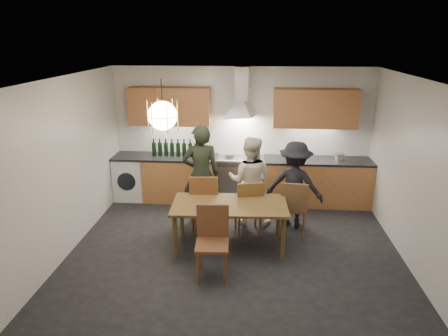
# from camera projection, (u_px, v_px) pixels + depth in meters

# --- Properties ---
(ground) EXTENTS (5.00, 5.00, 0.00)m
(ground) POSITION_uv_depth(u_px,v_px,m) (235.00, 250.00, 6.14)
(ground) COLOR black
(ground) RESTS_ON ground
(room_shell) EXTENTS (5.02, 4.52, 2.61)m
(room_shell) POSITION_uv_depth(u_px,v_px,m) (236.00, 143.00, 5.61)
(room_shell) COLOR white
(room_shell) RESTS_ON ground
(counter_run) EXTENTS (5.00, 0.62, 0.90)m
(counter_run) POSITION_uv_depth(u_px,v_px,m) (241.00, 180.00, 7.84)
(counter_run) COLOR tan
(counter_run) RESTS_ON ground
(range_stove) EXTENTS (0.90, 0.60, 0.92)m
(range_stove) POSITION_uv_depth(u_px,v_px,m) (240.00, 180.00, 7.84)
(range_stove) COLOR silver
(range_stove) RESTS_ON ground
(wall_fixtures) EXTENTS (4.30, 0.54, 1.10)m
(wall_fixtures) POSITION_uv_depth(u_px,v_px,m) (241.00, 107.00, 7.51)
(wall_fixtures) COLOR #BE7B49
(wall_fixtures) RESTS_ON ground
(pendant_lamp) EXTENTS (0.43, 0.43, 0.70)m
(pendant_lamp) POSITION_uv_depth(u_px,v_px,m) (163.00, 116.00, 5.46)
(pendant_lamp) COLOR black
(pendant_lamp) RESTS_ON ground
(dining_table) EXTENTS (1.77, 0.94, 0.73)m
(dining_table) POSITION_uv_depth(u_px,v_px,m) (230.00, 209.00, 6.04)
(dining_table) COLOR brown
(dining_table) RESTS_ON ground
(chair_back_left) EXTENTS (0.49, 0.49, 1.02)m
(chair_back_left) POSITION_uv_depth(u_px,v_px,m) (204.00, 200.00, 6.54)
(chair_back_left) COLOR brown
(chair_back_left) RESTS_ON ground
(chair_back_mid) EXTENTS (0.51, 0.51, 0.95)m
(chair_back_mid) POSITION_uv_depth(u_px,v_px,m) (249.00, 204.00, 6.46)
(chair_back_mid) COLOR brown
(chair_back_mid) RESTS_ON ground
(chair_back_right) EXTENTS (0.48, 0.48, 0.94)m
(chair_back_right) POSITION_uv_depth(u_px,v_px,m) (294.00, 205.00, 6.46)
(chair_back_right) COLOR brown
(chair_back_right) RESTS_ON ground
(chair_front) EXTENTS (0.46, 0.46, 0.98)m
(chair_front) POSITION_uv_depth(u_px,v_px,m) (212.00, 236.00, 5.41)
(chair_front) COLOR brown
(chair_front) RESTS_ON ground
(person_left) EXTENTS (0.71, 0.54, 1.74)m
(person_left) POSITION_uv_depth(u_px,v_px,m) (201.00, 175.00, 6.86)
(person_left) COLOR black
(person_left) RESTS_ON ground
(person_mid) EXTENTS (0.83, 0.69, 1.55)m
(person_mid) POSITION_uv_depth(u_px,v_px,m) (250.00, 181.00, 6.84)
(person_mid) COLOR silver
(person_mid) RESTS_ON ground
(person_right) EXTENTS (1.08, 0.79, 1.50)m
(person_right) POSITION_uv_depth(u_px,v_px,m) (295.00, 185.00, 6.73)
(person_right) COLOR black
(person_right) RESTS_ON ground
(mixing_bowl) EXTENTS (0.29, 0.29, 0.07)m
(mixing_bowl) POSITION_uv_depth(u_px,v_px,m) (292.00, 159.00, 7.52)
(mixing_bowl) COLOR #AEAFB2
(mixing_bowl) RESTS_ON counter_run
(stock_pot) EXTENTS (0.23, 0.23, 0.12)m
(stock_pot) POSITION_uv_depth(u_px,v_px,m) (339.00, 157.00, 7.52)
(stock_pot) COLOR silver
(stock_pot) RESTS_ON counter_run
(wine_bottles) EXTENTS (1.04, 0.08, 0.34)m
(wine_bottles) POSITION_uv_depth(u_px,v_px,m) (178.00, 148.00, 7.76)
(wine_bottles) COLOR black
(wine_bottles) RESTS_ON counter_run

